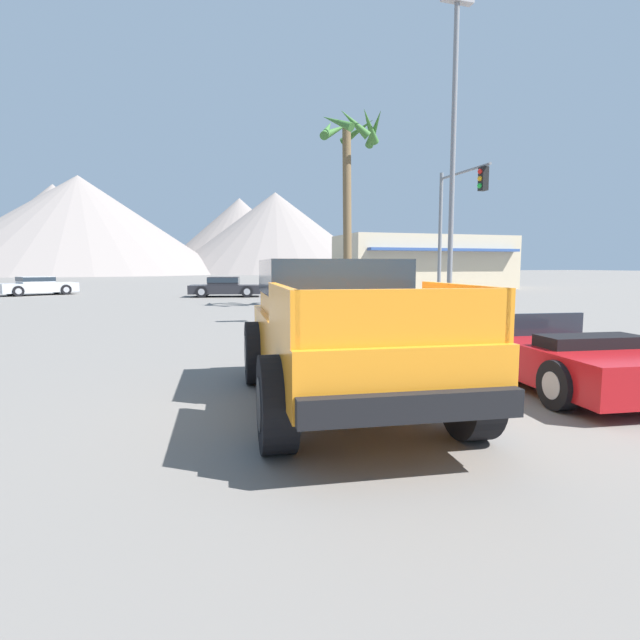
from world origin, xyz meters
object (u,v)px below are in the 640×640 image
Objects in this scene: traffic_light_main at (457,211)px; street_lamp_post at (453,138)px; palm_tree_leaning at (350,163)px; orange_pickup_truck at (337,320)px; red_convertible_car at (557,356)px; parked_car_silver at (37,286)px; parked_car_blue at (325,285)px; parked_car_dark at (225,287)px.

traffic_light_main is 0.66× the size of street_lamp_post.
traffic_light_main is at bearing -17.82° from palm_tree_leaning.
traffic_light_main is 7.84m from street_lamp_post.
orange_pickup_truck is 1.22× the size of red_convertible_car.
orange_pickup_truck is 0.63× the size of palm_tree_leaning.
street_lamp_post is (5.40, 5.96, 4.17)m from orange_pickup_truck.
palm_tree_leaning is (15.10, -14.52, 5.50)m from parked_car_silver.
street_lamp_post is at bearing 54.07° from orange_pickup_truck.
orange_pickup_truck reaches higher than parked_car_blue.
parked_car_blue is at bearing -168.58° from traffic_light_main.
orange_pickup_truck is 0.87× the size of traffic_light_main.
red_convertible_car is at bearing 2.80° from orange_pickup_truck.
parked_car_blue is 11.94m from traffic_light_main.
parked_car_blue reaches higher than red_convertible_car.
street_lamp_post reaches higher than red_convertible_car.
parked_car_dark reaches higher than red_convertible_car.
parked_car_silver is 12.04m from parked_car_dark.
parked_car_blue is at bearing 78.82° from orange_pickup_truck.
parked_car_dark reaches higher than parked_car_blue.
street_lamp_post is at bearing 25.58° from parked_car_dark.
parked_car_blue is at bearing 83.46° from street_lamp_post.
red_convertible_car is 15.23m from palm_tree_leaning.
traffic_light_main is at bearing 58.34° from orange_pickup_truck.
orange_pickup_truck is at bearing -9.48° from parked_car_silver.
parked_car_silver reaches higher than parked_car_blue.
parked_car_silver is 21.66m from palm_tree_leaning.
traffic_light_main is at bearing 22.24° from parked_car_silver.
orange_pickup_truck is at bearing -132.21° from street_lamp_post.
orange_pickup_truck is 29.95m from parked_car_silver.
orange_pickup_truck reaches higher than red_convertible_car.
parked_car_dark is 18.36m from street_lamp_post.
orange_pickup_truck is at bearing -176.26° from red_convertible_car.
red_convertible_car is at bearing 17.43° from parked_car_dark.
parked_car_dark is (10.89, -5.13, 0.01)m from parked_car_silver.
palm_tree_leaning is (-0.02, 7.84, 0.83)m from street_lamp_post.
street_lamp_post is (-4.28, -6.46, 1.15)m from traffic_light_main.
parked_car_blue is (3.94, 23.81, 0.15)m from red_convertible_car.
orange_pickup_truck is 24.74m from parked_car_blue.
parked_car_blue is at bearing 78.21° from palm_tree_leaning.
traffic_light_main is 0.73× the size of palm_tree_leaning.
traffic_light_main is at bearing 50.08° from parked_car_dark.
street_lamp_post is (15.12, -22.37, 4.67)m from parked_car_silver.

